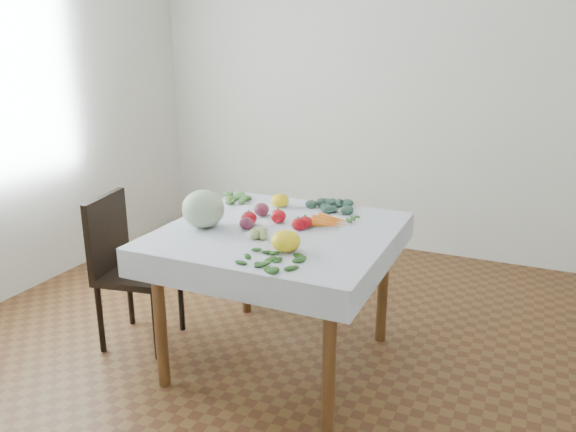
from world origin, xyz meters
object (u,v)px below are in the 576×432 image
at_px(table, 279,248).
at_px(carrot_bunch, 328,222).
at_px(heirloom_back, 280,200).
at_px(chair, 125,260).
at_px(cabbage, 203,209).

bearing_deg(table, carrot_bunch, 39.74).
bearing_deg(carrot_bunch, heirloom_back, 151.80).
distance_m(chair, carrot_bunch, 1.17).
bearing_deg(heirloom_back, cabbage, -111.62).
relative_size(chair, carrot_bunch, 4.23).
distance_m(table, cabbage, 0.43).
distance_m(heirloom_back, carrot_bunch, 0.42).
bearing_deg(heirloom_back, carrot_bunch, -28.20).
xyz_separation_m(cabbage, carrot_bunch, (0.56, 0.30, -0.08)).
bearing_deg(chair, cabbage, 1.03).
xyz_separation_m(table, heirloom_back, (-0.17, 0.37, 0.14)).
xyz_separation_m(table, chair, (-0.89, -0.14, -0.16)).
height_order(heirloom_back, carrot_bunch, heirloom_back).
bearing_deg(carrot_bunch, cabbage, -152.17).
relative_size(table, chair, 1.17).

